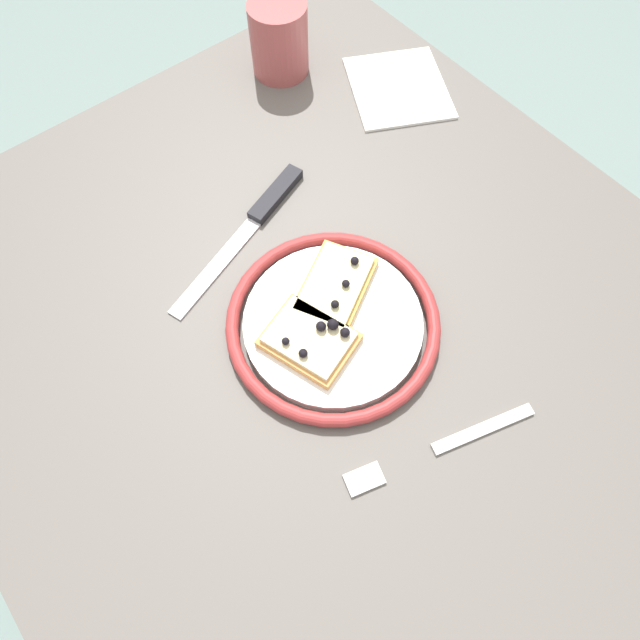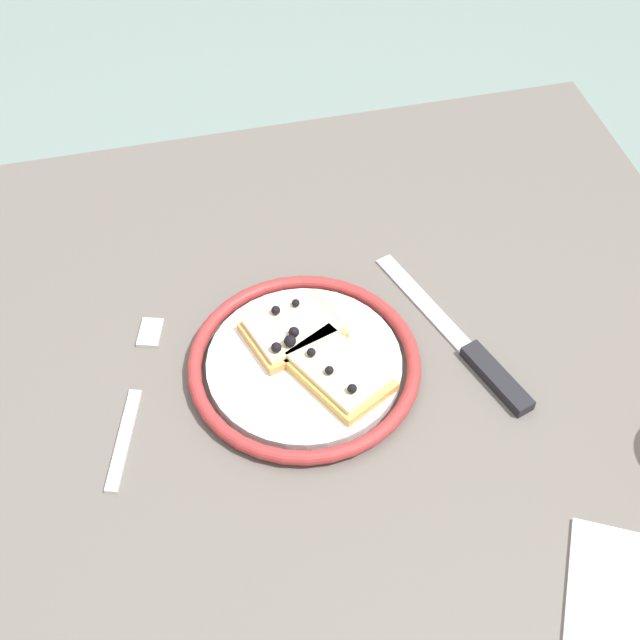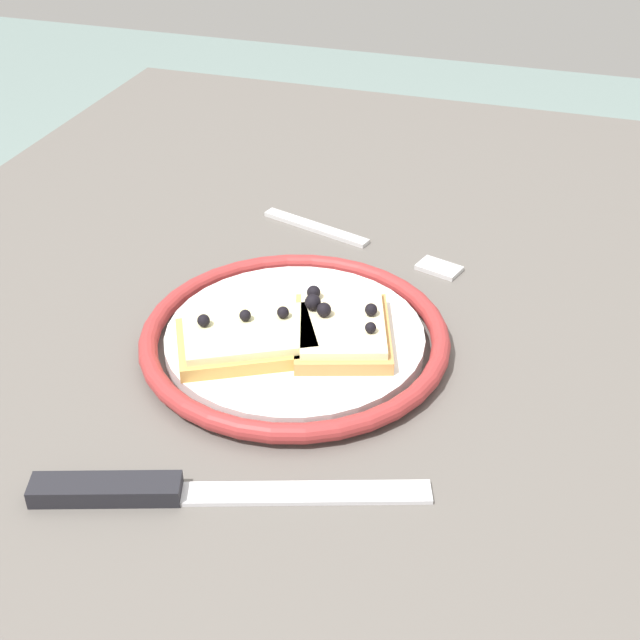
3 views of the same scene
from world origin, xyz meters
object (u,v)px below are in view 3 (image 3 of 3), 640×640
at_px(knife, 161,490).
at_px(dining_table, 307,415).
at_px(plate, 295,338).
at_px(pizza_slice_near, 342,329).
at_px(pizza_slice_far, 249,339).
at_px(fork, 360,242).

bearing_deg(knife, dining_table, 174.65).
bearing_deg(dining_table, plate, 8.24).
bearing_deg(plate, pizza_slice_near, 96.77).
xyz_separation_m(plate, pizza_slice_far, (0.03, -0.03, 0.01)).
height_order(pizza_slice_far, knife, pizza_slice_far).
height_order(pizza_slice_near, fork, pizza_slice_near).
distance_m(plate, knife, 0.17).
relative_size(pizza_slice_near, fork, 0.54).
distance_m(dining_table, plate, 0.12).
xyz_separation_m(pizza_slice_near, pizza_slice_far, (0.03, -0.06, -0.00)).
height_order(pizza_slice_near, knife, pizza_slice_near).
bearing_deg(knife, pizza_slice_far, 179.26).
height_order(dining_table, fork, fork).
distance_m(pizza_slice_far, fork, 0.20).
distance_m(dining_table, fork, 0.16).
bearing_deg(pizza_slice_near, plate, -83.23).
relative_size(plate, pizza_slice_far, 1.91).
bearing_deg(fork, pizza_slice_far, -8.45).
bearing_deg(pizza_slice_near, pizza_slice_far, -61.88).
distance_m(plate, pizza_slice_near, 0.04).
height_order(plate, fork, plate).
distance_m(pizza_slice_near, fork, 0.17).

